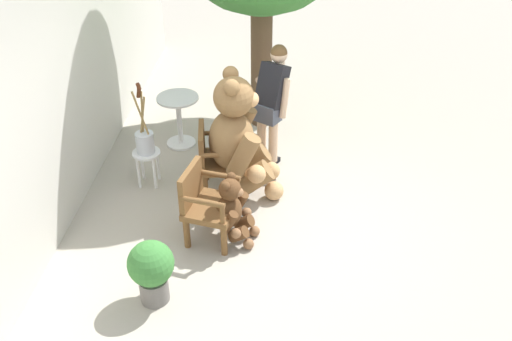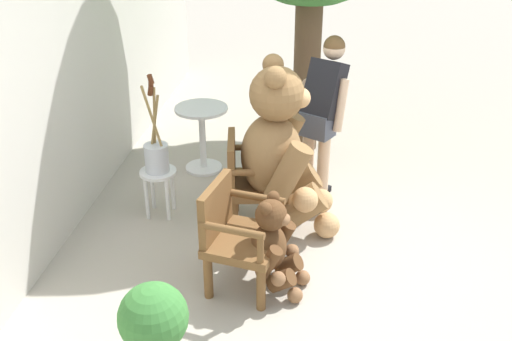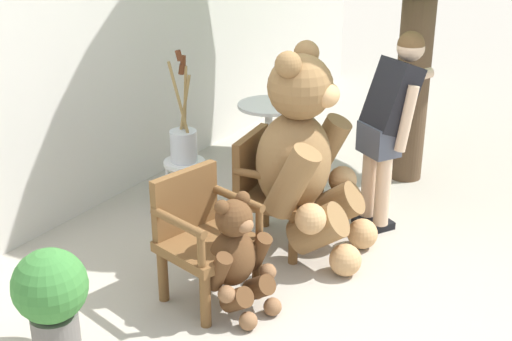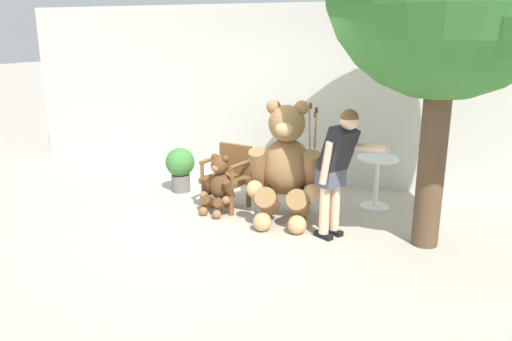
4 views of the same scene
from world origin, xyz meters
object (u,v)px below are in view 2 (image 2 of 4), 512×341
teddy_bear_small (274,245)px  potted_plant (154,325)px  round_side_table (202,131)px  white_stool (159,181)px  wooden_chair_left (237,234)px  person_visitor (323,105)px  teddy_bear_large (281,149)px  wooden_chair_right (251,179)px  brush_bucket (156,153)px

teddy_bear_small → potted_plant: teddy_bear_small is taller
teddy_bear_small → round_side_table: (1.95, 0.93, 0.05)m
teddy_bear_small → white_stool: (0.97, 1.15, -0.04)m
wooden_chair_left → person_visitor: size_ratio=0.55×
teddy_bear_large → white_stool: 1.21m
wooden_chair_right → white_stool: size_ratio=1.87×
potted_plant → brush_bucket: bearing=14.4°
white_stool → brush_bucket: size_ratio=0.49×
teddy_bear_small → person_visitor: size_ratio=0.52×
round_side_table → teddy_bear_large: bearing=-138.3°
round_side_table → white_stool: bearing=167.3°
round_side_table → potted_plant: 2.90m
white_stool → round_side_table: size_ratio=0.64×
wooden_chair_left → white_stool: 1.29m
teddy_bear_large → wooden_chair_left: bearing=163.6°
teddy_bear_large → teddy_bear_small: 0.99m
person_visitor → potted_plant: 2.81m
wooden_chair_left → brush_bucket: brush_bucket is taller
wooden_chair_right → brush_bucket: (0.08, 0.87, 0.18)m
wooden_chair_left → person_visitor: person_visitor is taller
person_visitor → round_side_table: person_visitor is taller
wooden_chair_left → white_stool: size_ratio=1.87×
wooden_chair_right → potted_plant: wooden_chair_right is taller
person_visitor → potted_plant: bearing=159.1°
person_visitor → potted_plant: person_visitor is taller
teddy_bear_large → brush_bucket: teddy_bear_large is taller
teddy_bear_small → person_visitor: bearing=-11.3°
wooden_chair_right → white_stool: bearing=85.1°
wooden_chair_right → person_visitor: person_visitor is taller
teddy_bear_small → potted_plant: (-0.94, 0.66, 0.00)m
white_stool → potted_plant: bearing=-165.6°
wooden_chair_left → brush_bucket: bearing=42.5°
brush_bucket → potted_plant: bearing=-165.6°
white_stool → brush_bucket: (0.00, 0.00, 0.28)m
teddy_bear_large → round_side_table: size_ratio=2.16×
teddy_bear_large → brush_bucket: size_ratio=1.67×
round_side_table → potted_plant: size_ratio=1.06×
wooden_chair_right → potted_plant: bearing=168.4°
teddy_bear_small → white_stool: 1.51m
wooden_chair_left → wooden_chair_right: (0.88, 0.00, 0.00)m
white_stool → potted_plant: 1.98m
wooden_chair_right → teddy_bear_small: (-0.90, -0.28, -0.07)m
brush_bucket → round_side_table: 1.01m
wooden_chair_left → teddy_bear_small: bearing=-94.7°
teddy_bear_large → teddy_bear_small: teddy_bear_large is taller
wooden_chair_left → teddy_bear_small: 0.29m
white_stool → teddy_bear_small: bearing=-130.1°
brush_bucket → white_stool: bearing=-176.8°
wooden_chair_left → teddy_bear_large: bearing=-16.4°
wooden_chair_left → round_side_table: 2.03m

